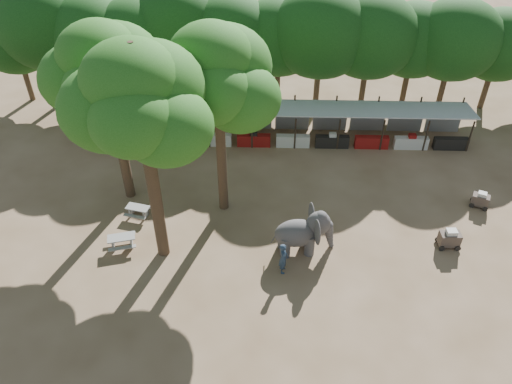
{
  "coord_description": "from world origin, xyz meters",
  "views": [
    {
      "loc": [
        -0.32,
        -17.35,
        19.79
      ],
      "look_at": [
        -1.0,
        5.0,
        2.0
      ],
      "focal_mm": 35.0,
      "sensor_mm": 36.0,
      "label": 1
    }
  ],
  "objects_px": {
    "yard_tree_center": "(138,102)",
    "picnic_table_near": "(122,240)",
    "elephant": "(304,232)",
    "handler": "(283,258)",
    "cart_back": "(480,200)",
    "cart_front": "(450,238)",
    "yard_tree_back": "(215,77)",
    "picnic_table_far": "(138,210)",
    "yard_tree_left": "(105,73)"
  },
  "relations": [
    {
      "from": "yard_tree_center",
      "to": "picnic_table_far",
      "type": "xyz_separation_m",
      "value": [
        -1.9,
        2.81,
        -8.76
      ]
    },
    {
      "from": "picnic_table_far",
      "to": "cart_front",
      "type": "bearing_deg",
      "value": 6.91
    },
    {
      "from": "yard_tree_back",
      "to": "picnic_table_far",
      "type": "bearing_deg",
      "value": -166.36
    },
    {
      "from": "yard_tree_left",
      "to": "yard_tree_center",
      "type": "distance_m",
      "value": 5.92
    },
    {
      "from": "yard_tree_center",
      "to": "picnic_table_far",
      "type": "relative_size",
      "value": 7.42
    },
    {
      "from": "cart_back",
      "to": "yard_tree_center",
      "type": "bearing_deg",
      "value": -143.17
    },
    {
      "from": "yard_tree_back",
      "to": "yard_tree_center",
      "type": "bearing_deg",
      "value": -126.86
    },
    {
      "from": "yard_tree_left",
      "to": "cart_front",
      "type": "height_order",
      "value": "yard_tree_left"
    },
    {
      "from": "yard_tree_left",
      "to": "handler",
      "type": "xyz_separation_m",
      "value": [
        9.69,
        -6.36,
        -7.25
      ]
    },
    {
      "from": "elephant",
      "to": "handler",
      "type": "relative_size",
      "value": 1.84
    },
    {
      "from": "handler",
      "to": "cart_back",
      "type": "xyz_separation_m",
      "value": [
        12.1,
        5.7,
        -0.43
      ]
    },
    {
      "from": "yard_tree_back",
      "to": "cart_back",
      "type": "bearing_deg",
      "value": 1.23
    },
    {
      "from": "handler",
      "to": "picnic_table_far",
      "type": "relative_size",
      "value": 1.17
    },
    {
      "from": "yard_tree_center",
      "to": "yard_tree_back",
      "type": "height_order",
      "value": "yard_tree_center"
    },
    {
      "from": "handler",
      "to": "picnic_table_far",
      "type": "bearing_deg",
      "value": 68.58
    },
    {
      "from": "picnic_table_near",
      "to": "yard_tree_left",
      "type": "bearing_deg",
      "value": 84.17
    },
    {
      "from": "yard_tree_center",
      "to": "picnic_table_near",
      "type": "distance_m",
      "value": 9.01
    },
    {
      "from": "yard_tree_center",
      "to": "picnic_table_near",
      "type": "bearing_deg",
      "value": 175.2
    },
    {
      "from": "elephant",
      "to": "cart_back",
      "type": "height_order",
      "value": "elephant"
    },
    {
      "from": "yard_tree_center",
      "to": "handler",
      "type": "height_order",
      "value": "yard_tree_center"
    },
    {
      "from": "elephant",
      "to": "cart_front",
      "type": "bearing_deg",
      "value": -5.59
    },
    {
      "from": "yard_tree_back",
      "to": "elephant",
      "type": "xyz_separation_m",
      "value": [
        4.82,
        -3.71,
        -7.23
      ]
    },
    {
      "from": "yard_tree_left",
      "to": "cart_front",
      "type": "distance_m",
      "value": 20.84
    },
    {
      "from": "picnic_table_far",
      "to": "cart_front",
      "type": "height_order",
      "value": "cart_front"
    },
    {
      "from": "elephant",
      "to": "picnic_table_far",
      "type": "relative_size",
      "value": 2.16
    },
    {
      "from": "yard_tree_back",
      "to": "yard_tree_left",
      "type": "bearing_deg",
      "value": 170.54
    },
    {
      "from": "picnic_table_far",
      "to": "cart_back",
      "type": "height_order",
      "value": "cart_back"
    },
    {
      "from": "handler",
      "to": "cart_back",
      "type": "distance_m",
      "value": 13.38
    },
    {
      "from": "yard_tree_center",
      "to": "handler",
      "type": "xyz_separation_m",
      "value": [
        6.69,
        -1.36,
        -8.26
      ]
    },
    {
      "from": "yard_tree_left",
      "to": "picnic_table_near",
      "type": "bearing_deg",
      "value": -81.04
    },
    {
      "from": "cart_front",
      "to": "picnic_table_far",
      "type": "bearing_deg",
      "value": 171.04
    },
    {
      "from": "yard_tree_back",
      "to": "picnic_table_far",
      "type": "height_order",
      "value": "yard_tree_back"
    },
    {
      "from": "cart_front",
      "to": "yard_tree_center",
      "type": "bearing_deg",
      "value": -179.66
    },
    {
      "from": "picnic_table_near",
      "to": "cart_back",
      "type": "height_order",
      "value": "cart_back"
    },
    {
      "from": "yard_tree_left",
      "to": "picnic_table_far",
      "type": "xyz_separation_m",
      "value": [
        1.1,
        -2.19,
        -7.75
      ]
    },
    {
      "from": "elephant",
      "to": "picnic_table_far",
      "type": "xyz_separation_m",
      "value": [
        -9.72,
        2.52,
        -0.86
      ]
    },
    {
      "from": "handler",
      "to": "cart_front",
      "type": "height_order",
      "value": "handler"
    },
    {
      "from": "picnic_table_near",
      "to": "cart_front",
      "type": "xyz_separation_m",
      "value": [
        18.17,
        0.59,
        0.11
      ]
    },
    {
      "from": "picnic_table_far",
      "to": "cart_front",
      "type": "relative_size",
      "value": 1.28
    },
    {
      "from": "yard_tree_left",
      "to": "cart_front",
      "type": "xyz_separation_m",
      "value": [
        18.93,
        -4.22,
        -7.61
      ]
    },
    {
      "from": "yard_tree_center",
      "to": "elephant",
      "type": "bearing_deg",
      "value": 2.12
    },
    {
      "from": "yard_tree_back",
      "to": "picnic_table_near",
      "type": "distance_m",
      "value": 10.34
    },
    {
      "from": "cart_back",
      "to": "cart_front",
      "type": "bearing_deg",
      "value": -104.87
    },
    {
      "from": "picnic_table_near",
      "to": "cart_back",
      "type": "relative_size",
      "value": 1.4
    },
    {
      "from": "elephant",
      "to": "picnic_table_far",
      "type": "bearing_deg",
      "value": 156.41
    },
    {
      "from": "picnic_table_near",
      "to": "cart_front",
      "type": "distance_m",
      "value": 18.18
    },
    {
      "from": "yard_tree_back",
      "to": "cart_front",
      "type": "distance_m",
      "value": 15.52
    },
    {
      "from": "yard_tree_center",
      "to": "cart_front",
      "type": "xyz_separation_m",
      "value": [
        15.93,
        0.78,
        -8.61
      ]
    },
    {
      "from": "yard_tree_back",
      "to": "picnic_table_near",
      "type": "bearing_deg",
      "value": -143.97
    },
    {
      "from": "yard_tree_back",
      "to": "cart_back",
      "type": "height_order",
      "value": "yard_tree_back"
    }
  ]
}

